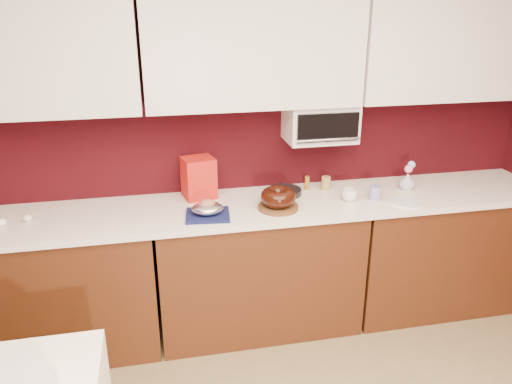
{
  "coord_description": "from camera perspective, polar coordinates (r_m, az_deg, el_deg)",
  "views": [
    {
      "loc": [
        -0.62,
        -0.95,
        2.12
      ],
      "look_at": [
        -0.03,
        1.84,
        1.02
      ],
      "focal_mm": 35.0,
      "sensor_mm": 36.0,
      "label": 1
    }
  ],
  "objects": [
    {
      "name": "base_cabinet_center",
      "position": [
        3.4,
        0.2,
        -8.67
      ],
      "size": [
        1.31,
        0.58,
        0.86
      ],
      "primitive_type": "cube",
      "color": "#49230E",
      "rests_on": "floor"
    },
    {
      "name": "upper_cabinet_left",
      "position": [
        3.13,
        -25.84,
        14.15
      ],
      "size": [
        1.31,
        0.33,
        0.7
      ],
      "primitive_type": "cube",
      "color": "white",
      "rests_on": "wall_back"
    },
    {
      "name": "countertop",
      "position": [
        3.2,
        0.21,
        -1.66
      ],
      "size": [
        4.0,
        0.62,
        0.04
      ],
      "primitive_type": "cube",
      "color": "white",
      "rests_on": "base_cabinet_center"
    },
    {
      "name": "coffee_mug",
      "position": [
        3.28,
        10.64,
        -0.21
      ],
      "size": [
        0.12,
        0.12,
        0.1
      ],
      "primitive_type": "imported",
      "rotation": [
        0.0,
        0.0,
        0.48
      ],
      "color": "white",
      "rests_on": "countertop"
    },
    {
      "name": "base_cabinet_left",
      "position": [
        3.42,
        -22.58,
        -10.28
      ],
      "size": [
        1.31,
        0.58,
        0.86
      ],
      "primitive_type": "cube",
      "color": "#49230E",
      "rests_on": "floor"
    },
    {
      "name": "toaster_oven",
      "position": [
        3.32,
        7.31,
        7.96
      ],
      "size": [
        0.45,
        0.3,
        0.25
      ],
      "primitive_type": "cube",
      "color": "white",
      "rests_on": "upper_cabinet_center"
    },
    {
      "name": "toaster_oven_door",
      "position": [
        3.17,
        8.24,
        7.31
      ],
      "size": [
        0.4,
        0.02,
        0.18
      ],
      "primitive_type": "cube",
      "color": "black",
      "rests_on": "toaster_oven"
    },
    {
      "name": "flower_blue",
      "position": [
        3.57,
        17.35,
        3.0
      ],
      "size": [
        0.05,
        0.05,
        0.05
      ],
      "primitive_type": "sphere",
      "color": "#95D2EF",
      "rests_on": "flower_vase"
    },
    {
      "name": "upper_cabinet_right",
      "position": [
        3.62,
        21.67,
        15.41
      ],
      "size": [
        1.31,
        0.33,
        0.7
      ],
      "primitive_type": "cube",
      "color": "white",
      "rests_on": "wall_back"
    },
    {
      "name": "upper_cabinet_center",
      "position": [
        3.11,
        -0.34,
        16.12
      ],
      "size": [
        1.31,
        0.33,
        0.7
      ],
      "primitive_type": "cube",
      "color": "white",
      "rests_on": "wall_back"
    },
    {
      "name": "roasted_ham",
      "position": [
        2.99,
        -5.59,
        -1.41
      ],
      "size": [
        0.12,
        0.12,
        0.06
      ],
      "primitive_type": "ellipsoid",
      "rotation": [
        0.0,
        0.0,
        0.41
      ],
      "color": "#A5684B",
      "rests_on": "foil_ham_nest"
    },
    {
      "name": "flower_pink",
      "position": [
        3.54,
        17.04,
        2.54
      ],
      "size": [
        0.06,
        0.06,
        0.06
      ],
      "primitive_type": "sphere",
      "color": "pink",
      "rests_on": "flower_vase"
    },
    {
      "name": "dark_pan",
      "position": [
        3.35,
        3.31,
        0.04
      ],
      "size": [
        0.25,
        0.25,
        0.04
      ],
      "primitive_type": "cylinder",
      "rotation": [
        0.0,
        0.0,
        -0.14
      ],
      "color": "black",
      "rests_on": "countertop"
    },
    {
      "name": "foil_ham_nest",
      "position": [
        3.0,
        -5.57,
        -1.86
      ],
      "size": [
        0.21,
        0.18,
        0.07
      ],
      "primitive_type": "ellipsoid",
      "rotation": [
        0.0,
        0.0,
        0.11
      ],
      "color": "white",
      "rests_on": "navy_towel"
    },
    {
      "name": "cake_base",
      "position": [
        3.12,
        2.54,
        -1.74
      ],
      "size": [
        0.27,
        0.27,
        0.02
      ],
      "primitive_type": "cylinder",
      "rotation": [
        0.0,
        0.0,
        0.07
      ],
      "color": "brown",
      "rests_on": "countertop"
    },
    {
      "name": "egg_left",
      "position": [
        3.23,
        -27.11,
        -3.12
      ],
      "size": [
        0.06,
        0.05,
        0.05
      ],
      "primitive_type": "ellipsoid",
      "rotation": [
        0.0,
        0.0,
        0.08
      ],
      "color": "white",
      "rests_on": "countertop"
    },
    {
      "name": "amber_bottle",
      "position": [
        3.44,
        5.85,
        1.04
      ],
      "size": [
        0.04,
        0.04,
        0.09
      ],
      "primitive_type": "cylinder",
      "rotation": [
        0.0,
        0.0,
        0.28
      ],
      "color": "#8A5F19",
      "rests_on": "countertop"
    },
    {
      "name": "bundt_cake",
      "position": [
        3.09,
        2.56,
        -0.57
      ],
      "size": [
        0.28,
        0.28,
        0.09
      ],
      "primitive_type": "torus",
      "rotation": [
        0.0,
        0.0,
        0.32
      ],
      "color": "black",
      "rests_on": "cake_base"
    },
    {
      "name": "flower_vase",
      "position": [
        3.57,
        16.89,
        1.24
      ],
      "size": [
        0.1,
        0.1,
        0.13
      ],
      "primitive_type": "imported",
      "rotation": [
        0.0,
        0.0,
        0.25
      ],
      "color": "silver",
      "rests_on": "countertop"
    },
    {
      "name": "pandoro_box",
      "position": [
        3.28,
        -6.57,
        1.64
      ],
      "size": [
        0.23,
        0.22,
        0.27
      ],
      "primitive_type": "cube",
      "rotation": [
        0.0,
        0.0,
        0.21
      ],
      "color": "#A80B1A",
      "rests_on": "countertop"
    },
    {
      "name": "toaster_oven_handle",
      "position": [
        3.18,
        8.26,
        5.93
      ],
      "size": [
        0.42,
        0.02,
        0.02
      ],
      "primitive_type": "cylinder",
      "rotation": [
        0.0,
        1.57,
        0.0
      ],
      "color": "silver",
      "rests_on": "toaster_oven"
    },
    {
      "name": "wall_back",
      "position": [
        3.37,
        -0.88,
        6.15
      ],
      "size": [
        4.0,
        0.02,
        2.5
      ],
      "primitive_type": "cube",
      "color": "#33070B",
      "rests_on": "floor"
    },
    {
      "name": "egg_right",
      "position": [
        3.23,
        -24.68,
        -2.75
      ],
      "size": [
        0.06,
        0.06,
        0.04
      ],
      "primitive_type": "ellipsoid",
      "rotation": [
        0.0,
        0.0,
        -0.31
      ],
      "color": "silver",
      "rests_on": "countertop"
    },
    {
      "name": "navy_towel",
      "position": [
        3.02,
        -5.54,
        -2.64
      ],
      "size": [
        0.28,
        0.25,
        0.02
      ],
      "primitive_type": "cube",
      "rotation": [
        0.0,
        0.0,
        -0.11
      ],
      "color": "#111743",
      "rests_on": "countertop"
    },
    {
      "name": "blue_jar",
      "position": [
        3.34,
        13.49,
        -0.1
      ],
      "size": [
        0.1,
        0.1,
        0.09
      ],
      "primitive_type": "cylinder",
      "rotation": [
        0.0,
        0.0,
        0.39
      ],
      "color": "#1E1A93",
      "rests_on": "countertop"
    },
    {
      "name": "china_plate",
      "position": [
        3.34,
        16.78,
        -1.17
      ],
      "size": [
        0.25,
        0.25,
        0.01
      ],
      "primitive_type": "cylinder",
      "rotation": [
        0.0,
        0.0,
        0.32
      ],
      "color": "white",
      "rests_on": "countertop"
    },
    {
      "name": "base_cabinet_right",
      "position": [
        3.87,
        20.0,
        -6.15
      ],
      "size": [
        1.31,
        0.58,
        0.86
      ],
      "primitive_type": "cube",
      "color": "#49230E",
      "rests_on": "floor"
    },
    {
      "name": "paper_cup",
      "position": [
        3.45,
        7.99,
        1.0
      ],
      "size": [
        0.07,
        0.07,
        0.09
      ],
      "primitive_type": "cylinder",
      "rotation": [
        0.0,
        0.0,
        0.16
      ],
      "color": "#9A8146",
      "rests_on": "countertop"
    }
  ]
}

